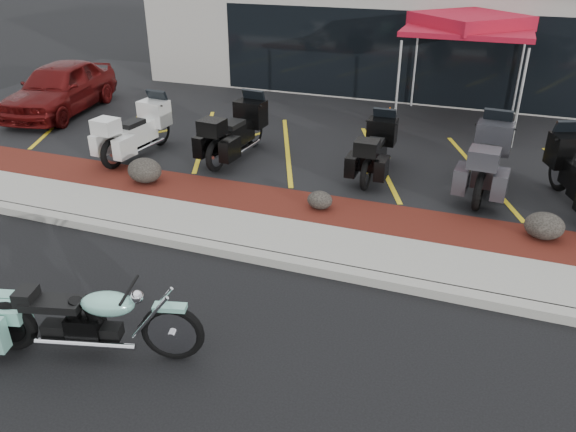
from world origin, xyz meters
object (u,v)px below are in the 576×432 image
at_px(hero_cruiser, 172,325).
at_px(traffic_cone, 389,115).
at_px(touring_white, 159,118).
at_px(parked_car, 60,88).
at_px(popup_canopy, 469,25).

distance_m(hero_cruiser, traffic_cone, 10.13).
distance_m(hero_cruiser, touring_white, 7.66).
distance_m(parked_car, traffic_cone, 9.21).
height_order(touring_white, popup_canopy, popup_canopy).
bearing_deg(hero_cruiser, touring_white, 107.92).
bearing_deg(touring_white, hero_cruiser, -141.98).
xyz_separation_m(hero_cruiser, popup_canopy, (2.42, 10.58, 2.19)).
bearing_deg(parked_car, popup_canopy, 4.71).
distance_m(parked_car, popup_canopy, 11.12).
height_order(hero_cruiser, parked_car, parked_car).
height_order(hero_cruiser, touring_white, touring_white).
relative_size(traffic_cone, popup_canopy, 0.12).
relative_size(hero_cruiser, traffic_cone, 6.68).
bearing_deg(traffic_cone, touring_white, -142.84).
relative_size(hero_cruiser, touring_white, 1.28).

